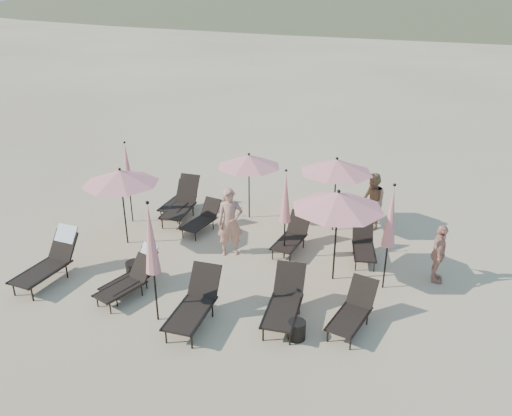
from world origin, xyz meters
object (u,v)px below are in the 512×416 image
at_px(lounger_10, 364,245).
at_px(umbrella_closed_1, 391,217).
at_px(side_table_0, 135,270).
at_px(side_table_1, 297,330).
at_px(umbrella_open_2, 249,161).
at_px(umbrella_closed_2, 127,167).
at_px(lounger_0, 51,259).
at_px(umbrella_closed_3, 285,198).
at_px(beachgoer_a, 230,222).
at_px(lounger_1, 134,272).
at_px(beachgoer_b, 372,202).
at_px(umbrella_open_1, 338,201).
at_px(lounger_5, 353,310).
at_px(umbrella_open_3, 337,166).
at_px(lounger_7, 181,198).
at_px(umbrella_open_0, 120,177).
at_px(beachgoer_c, 439,254).
at_px(umbrella_closed_0, 151,240).
at_px(lounger_9, 292,236).
at_px(lounger_8, 202,219).
at_px(lounger_3, 195,303).
at_px(lounger_4, 285,301).
at_px(lounger_2, 127,282).
at_px(lounger_6, 181,204).

bearing_deg(lounger_10, umbrella_closed_1, -75.10).
xyz_separation_m(side_table_0, side_table_1, (4.52, -0.67, -0.03)).
height_order(umbrella_open_2, umbrella_closed_2, umbrella_closed_2).
distance_m(lounger_0, umbrella_closed_3, 6.09).
bearing_deg(umbrella_closed_3, beachgoer_a, -166.30).
bearing_deg(umbrella_closed_3, lounger_1, -134.51).
bearing_deg(beachgoer_b, umbrella_open_1, -32.85).
bearing_deg(lounger_0, side_table_0, 23.24).
distance_m(lounger_5, umbrella_closed_1, 2.38).
height_order(umbrella_open_3, umbrella_closed_3, umbrella_closed_3).
bearing_deg(umbrella_open_3, side_table_1, -82.81).
distance_m(lounger_7, umbrella_open_0, 2.98).
bearing_deg(umbrella_open_1, umbrella_open_3, 105.20).
bearing_deg(beachgoer_c, lounger_5, 145.95).
relative_size(umbrella_closed_0, umbrella_closed_2, 1.09).
bearing_deg(lounger_9, umbrella_open_3, 70.03).
distance_m(lounger_8, umbrella_closed_3, 3.23).
relative_size(lounger_3, beachgoer_b, 1.08).
height_order(beachgoer_a, beachgoer_b, beachgoer_a).
bearing_deg(side_table_1, lounger_7, 139.74).
bearing_deg(umbrella_closed_3, lounger_0, -146.47).
distance_m(lounger_4, lounger_5, 1.47).
xyz_separation_m(lounger_2, umbrella_open_1, (4.25, 2.70, 1.73)).
bearing_deg(umbrella_open_0, side_table_1, -20.58).
relative_size(lounger_4, beachgoer_a, 0.98).
bearing_deg(umbrella_closed_2, lounger_0, -86.21).
distance_m(lounger_7, umbrella_closed_1, 7.37).
xyz_separation_m(lounger_1, side_table_1, (4.23, -0.29, -0.25)).
height_order(lounger_3, lounger_6, lounger_3).
distance_m(side_table_1, beachgoer_b, 6.00).
height_order(lounger_10, side_table_0, lounger_10).
relative_size(lounger_1, lounger_10, 1.01).
bearing_deg(umbrella_open_1, lounger_3, -128.10).
relative_size(lounger_1, umbrella_open_0, 0.71).
xyz_separation_m(lounger_9, umbrella_closed_0, (-1.63, -4.26, 1.54)).
relative_size(beachgoer_b, beachgoer_c, 1.14).
bearing_deg(beachgoer_b, lounger_10, -22.66).
height_order(lounger_0, lounger_8, lounger_0).
bearing_deg(lounger_1, lounger_6, 117.29).
bearing_deg(umbrella_closed_3, lounger_7, 158.90).
relative_size(umbrella_closed_0, beachgoer_a, 1.49).
distance_m(lounger_7, beachgoer_b, 6.10).
relative_size(lounger_1, umbrella_closed_0, 0.57).
bearing_deg(beachgoer_a, umbrella_open_1, -34.43).
relative_size(lounger_9, umbrella_closed_3, 0.64).
bearing_deg(umbrella_closed_3, beachgoer_b, 57.69).
bearing_deg(umbrella_open_2, umbrella_closed_2, -152.02).
relative_size(umbrella_open_0, umbrella_open_3, 0.99).
xyz_separation_m(lounger_0, umbrella_open_1, (6.48, 2.75, 1.57)).
relative_size(lounger_8, umbrella_closed_3, 0.60).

